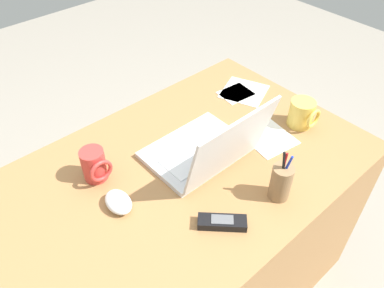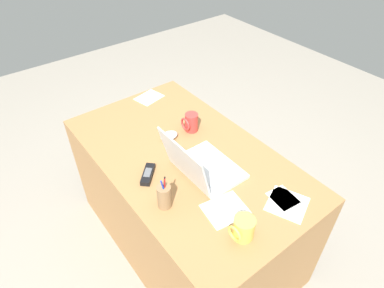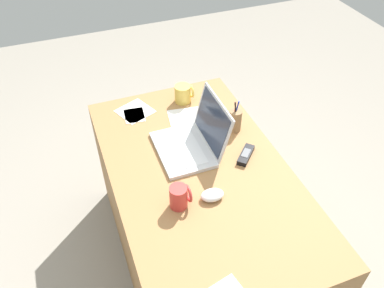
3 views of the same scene
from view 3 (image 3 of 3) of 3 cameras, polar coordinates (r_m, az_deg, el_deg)
name	(u,v)px [view 3 (image 3 of 3)]	position (r m, az deg, el deg)	size (l,w,h in m)	color
ground_plane	(198,259)	(2.31, 0.91, -16.36)	(6.00, 6.00, 0.00)	gray
desk	(199,220)	(2.01, 1.03, -11.04)	(1.33, 0.77, 0.72)	#9E7042
laptop	(192,140)	(1.81, 0.07, 0.55)	(0.32, 0.30, 0.25)	silver
computer_mouse	(212,195)	(1.62, 2.98, -7.45)	(0.07, 0.10, 0.04)	white
coffee_mug_white	(183,94)	(2.11, -1.27, 7.36)	(0.09, 0.10, 0.10)	#E0BC4C
coffee_mug_tall	(180,197)	(1.57, -1.83, -7.68)	(0.07, 0.08, 0.10)	#C63833
cordless_phone	(246,155)	(1.81, 7.85, -1.58)	(0.13, 0.12, 0.03)	black
pen_holder	(235,120)	(1.92, 6.32, 3.46)	(0.06, 0.06, 0.17)	olive
paper_note_near_laptop	(135,111)	(2.08, -8.30, 4.76)	(0.16, 0.16, 0.00)	white
paper_note_right	(134,115)	(2.06, -8.40, 4.15)	(0.12, 0.10, 0.00)	white
paper_note_front	(186,117)	(2.02, -0.86, 3.96)	(0.15, 0.18, 0.00)	white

